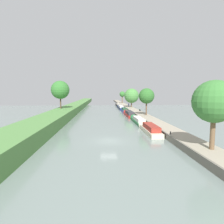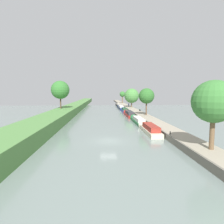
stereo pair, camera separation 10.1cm
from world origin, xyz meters
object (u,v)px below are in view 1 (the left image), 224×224
Objects in this scene: narrowboat_navy at (120,107)px; narrowboat_blue at (124,110)px; narrowboat_red at (129,114)px; narrowboat_cream at (149,129)px; park_bench at (140,110)px; narrowboat_black at (118,105)px; narrowboat_green at (138,120)px; person_walking at (128,105)px; mooring_bollard_far at (120,103)px; mooring_bollard_near at (170,133)px.

narrowboat_blue is at bearing -89.99° from narrowboat_navy.
narrowboat_blue is at bearing 89.64° from narrowboat_red.
park_bench is (4.61, 31.24, 0.61)m from narrowboat_cream.
park_bench is at bearing -83.13° from narrowboat_black.
narrowboat_blue reaches higher than park_bench.
narrowboat_blue reaches higher than narrowboat_green.
narrowboat_green is at bearing -94.71° from person_walking.
narrowboat_green is 40.54m from narrowboat_navy.
person_walking is 1.11× the size of park_bench.
person_walking is 26.22m from mooring_bollard_far.
mooring_bollard_far is at bearing 85.26° from narrowboat_navy.
narrowboat_green is 27.13× the size of mooring_bollard_near.
narrowboat_cream is 23.47× the size of mooring_bollard_far.
mooring_bollard_far is (1.92, 37.48, 0.56)m from narrowboat_blue.
mooring_bollard_near is 81.42m from mooring_bollard_far.
narrowboat_cream is at bearing -93.67° from person_walking.
narrowboat_red is at bearing -127.21° from park_bench.
person_walking is (3.18, 49.47, 1.13)m from narrowboat_cream.
narrowboat_cream is 23.47× the size of mooring_bollard_near.
park_bench is at bearing 85.69° from mooring_bollard_near.
narrowboat_green is 17.78m from mooring_bollard_near.
narrowboat_black is (0.11, 68.56, -0.05)m from narrowboat_cream.
person_walking reaches higher than narrowboat_black.
narrowboat_red is at bearing -90.17° from narrowboat_navy.
person_walking reaches higher than mooring_bollard_far.
person_walking is (3.09, 37.56, 1.24)m from narrowboat_green.
park_bench is at bearing 52.79° from narrowboat_red.
narrowboat_black is at bearing 89.22° from narrowboat_navy.
park_bench is (1.43, -18.23, -0.53)m from person_walking.
park_bench is at bearing -55.74° from narrowboat_blue.
narrowboat_red reaches higher than narrowboat_green.
narrowboat_cream is 31.58m from park_bench.
narrowboat_blue is at bearing 90.16° from narrowboat_cream.
mooring_bollard_near is at bearing -88.69° from narrowboat_black.
narrowboat_red is 7.95m from park_bench.
narrowboat_cream is 7.04× the size of park_bench.
narrowboat_red is 8.01× the size of person_walking.
narrowboat_blue reaches higher than mooring_bollard_far.
narrowboat_cream is at bearing -89.88° from narrowboat_navy.
narrowboat_navy is 9.40× the size of person_walking.
narrowboat_black is (0.03, 56.66, 0.05)m from narrowboat_green.
narrowboat_cream is 1.03× the size of narrowboat_blue.
narrowboat_blue is 43.98m from mooring_bollard_near.
narrowboat_blue is 22.86× the size of mooring_bollard_near.
mooring_bollard_far is (1.73, 63.74, 0.59)m from narrowboat_green.
mooring_bollard_far is at bearing 76.45° from narrowboat_black.
person_walking is at bearing 94.49° from park_bench.
narrowboat_green is 26.25m from narrowboat_blue.
person_walking reaches higher than narrowboat_cream.
narrowboat_black is 10.25× the size of park_bench.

